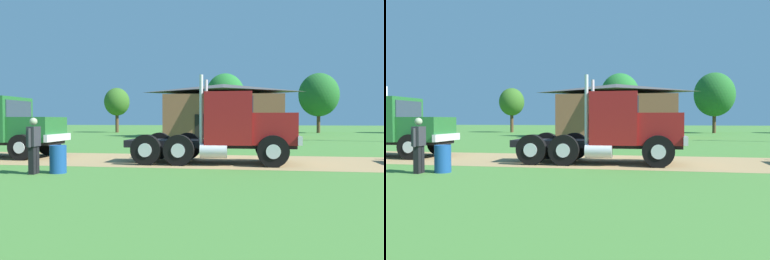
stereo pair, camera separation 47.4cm
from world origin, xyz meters
TOP-DOWN VIEW (x-y plane):
  - ground_plane at (0.00, 0.00)m, footprint 200.00×200.00m
  - dirt_track at (0.00, 0.00)m, footprint 120.00×5.18m
  - truck_foreground_white at (0.61, -0.67)m, footprint 6.75×2.66m
  - truck_near_right at (-9.84, 0.08)m, footprint 7.44×2.96m
  - visitor_walking_mid at (-5.42, -4.57)m, footprint 0.27×0.61m
  - steel_barrel at (-4.77, -4.26)m, footprint 0.52×0.52m
  - shed_building at (-1.33, 21.98)m, footprint 12.12×8.34m
  - tree_left at (-16.37, 32.66)m, footprint 3.39×3.39m
  - tree_mid at (-2.00, 35.91)m, footprint 5.30×5.30m
  - tree_right at (10.11, 34.52)m, footprint 5.07×5.07m

SIDE VIEW (x-z plane):
  - ground_plane at x=0.00m, z-range 0.00..0.00m
  - dirt_track at x=0.00m, z-range 0.00..0.01m
  - steel_barrel at x=-4.77m, z-range 0.00..0.89m
  - visitor_walking_mid at x=-5.42m, z-range 0.07..1.85m
  - truck_near_right at x=-9.84m, z-range -0.39..2.96m
  - truck_foreground_white at x=0.61m, z-range -0.37..3.02m
  - shed_building at x=-1.33m, z-range -0.10..5.19m
  - tree_left at x=-16.37m, z-range 1.10..7.09m
  - tree_right at x=10.11m, z-range 1.05..8.76m
  - tree_mid at x=-2.00m, z-range 1.11..9.17m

